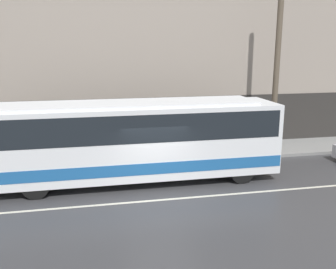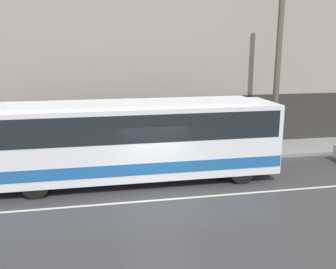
% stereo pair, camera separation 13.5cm
% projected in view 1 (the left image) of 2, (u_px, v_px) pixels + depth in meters
% --- Properties ---
extents(ground_plane, '(60.00, 60.00, 0.00)m').
position_uv_depth(ground_plane, '(160.00, 200.00, 13.51)').
color(ground_plane, '#38383A').
extents(sidewalk, '(60.00, 2.89, 0.15)m').
position_uv_depth(sidewalk, '(140.00, 156.00, 18.68)').
color(sidewalk, gray).
rests_on(sidewalk, ground_plane).
extents(building_facade, '(60.00, 0.35, 11.50)m').
position_uv_depth(building_facade, '(134.00, 44.00, 18.93)').
color(building_facade, gray).
rests_on(building_facade, ground_plane).
extents(lane_stripe, '(54.00, 0.14, 0.01)m').
position_uv_depth(lane_stripe, '(160.00, 200.00, 13.51)').
color(lane_stripe, beige).
rests_on(lane_stripe, ground_plane).
extents(transit_bus, '(11.97, 2.61, 3.28)m').
position_uv_depth(transit_bus, '(130.00, 137.00, 15.02)').
color(transit_bus, white).
rests_on(transit_bus, ground_plane).
extents(utility_pole_near, '(0.28, 0.28, 8.83)m').
position_uv_depth(utility_pole_near, '(277.00, 64.00, 18.08)').
color(utility_pole_near, brown).
rests_on(utility_pole_near, sidewalk).
extents(pedestrian_waiting, '(0.36, 0.36, 1.79)m').
position_uv_depth(pedestrian_waiting, '(143.00, 134.00, 19.33)').
color(pedestrian_waiting, navy).
rests_on(pedestrian_waiting, sidewalk).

